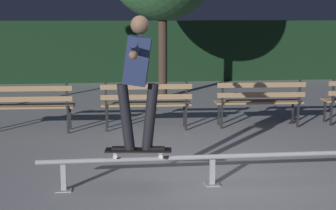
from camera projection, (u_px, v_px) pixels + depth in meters
ground_plane at (210, 182)px, 6.27m from camera, size 90.00×90.00×0.00m
hedge_backdrop at (147, 50)px, 16.09m from camera, size 24.00×1.20×1.87m
grind_rail at (212, 161)px, 6.11m from camera, size 4.16×0.18×0.38m
skateboard at (138, 151)px, 5.98m from camera, size 0.80×0.29×0.09m
skateboarder at (138, 72)px, 5.82m from camera, size 0.63×1.40×1.56m
park_bench_leftmost at (27, 103)px, 8.78m from camera, size 1.62×0.48×0.88m
park_bench_left_center at (146, 100)px, 9.02m from camera, size 1.62×0.48×0.88m
park_bench_right_center at (260, 98)px, 9.25m from camera, size 1.62×0.48×0.88m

